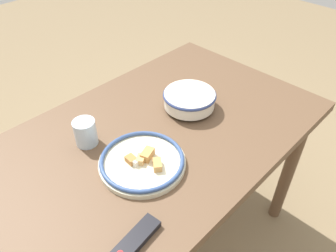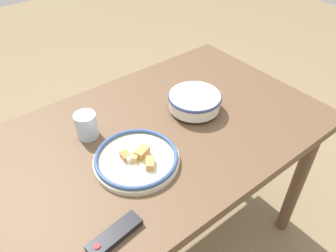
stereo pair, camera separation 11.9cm
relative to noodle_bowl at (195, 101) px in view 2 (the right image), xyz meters
name	(u,v)px [view 2 (the right image)]	position (x,y,z in m)	size (l,w,h in m)	color
ground_plane	(147,250)	(0.28, 0.01, -0.81)	(8.00, 8.00, 0.00)	#7F6B4C
dining_table	(140,157)	(0.28, 0.01, -0.13)	(1.46, 0.81, 0.77)	brown
noodle_bowl	(195,101)	(0.00, 0.00, 0.00)	(0.21, 0.21, 0.07)	silver
food_plate	(137,159)	(0.35, 0.10, -0.03)	(0.29, 0.29, 0.05)	beige
tv_remote	(115,235)	(0.55, 0.29, -0.03)	(0.17, 0.07, 0.02)	black
drinking_glass	(86,125)	(0.41, -0.12, 0.00)	(0.08, 0.08, 0.10)	silver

